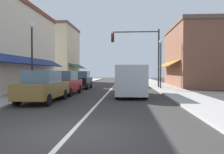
{
  "coord_description": "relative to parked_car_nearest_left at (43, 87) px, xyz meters",
  "views": [
    {
      "loc": [
        1.57,
        -5.81,
        1.71
      ],
      "look_at": [
        0.29,
        12.54,
        1.26
      ],
      "focal_mm": 34.85,
      "sensor_mm": 36.0,
      "label": 1
    }
  ],
  "objects": [
    {
      "name": "ground_plane",
      "position": [
        3.11,
        12.02,
        -0.88
      ],
      "size": [
        80.0,
        80.0,
        0.0
      ],
      "primitive_type": "plane",
      "color": "#33302D"
    },
    {
      "name": "storefront_right_block",
      "position": [
        12.46,
        14.02,
        2.65
      ],
      "size": [
        6.41,
        10.2,
        7.06
      ],
      "color": "brown",
      "rests_on": "ground"
    },
    {
      "name": "traffic_signal_mast_arm",
      "position": [
        6.27,
        10.77,
        3.25
      ],
      "size": [
        4.97,
        0.5,
        6.08
      ],
      "color": "#333333",
      "rests_on": "ground"
    },
    {
      "name": "lane_center_stripe",
      "position": [
        3.11,
        12.02,
        -0.88
      ],
      "size": [
        0.14,
        52.0,
        0.01
      ],
      "primitive_type": "cube",
      "color": "silver",
      "rests_on": "ground"
    },
    {
      "name": "storefront_left_block",
      "position": [
        -6.08,
        6.02,
        2.96
      ],
      "size": [
        6.11,
        14.2,
        7.67
      ],
      "color": "beige",
      "rests_on": "ground"
    },
    {
      "name": "street_lamp_left_near",
      "position": [
        -1.79,
        2.62,
        2.5
      ],
      "size": [
        0.36,
        0.36,
        5.06
      ],
      "color": "black",
      "rests_on": "ground"
    },
    {
      "name": "parked_car_third_left",
      "position": [
        0.05,
        9.86,
        0.0
      ],
      "size": [
        1.86,
        4.14,
        1.77
      ],
      "rotation": [
        0.0,
        0.0,
        0.02
      ],
      "color": "black",
      "rests_on": "ground"
    },
    {
      "name": "sidewalk_left",
      "position": [
        -2.39,
        12.02,
        -0.82
      ],
      "size": [
        2.6,
        56.0,
        0.12
      ],
      "primitive_type": "cube",
      "color": "#A39E99",
      "rests_on": "ground"
    },
    {
      "name": "van_in_lane",
      "position": [
        4.94,
        3.4,
        0.27
      ],
      "size": [
        2.02,
        5.19,
        2.12
      ],
      "rotation": [
        0.0,
        0.0,
        0.0
      ],
      "color": "#B2B7BC",
      "rests_on": "ground"
    },
    {
      "name": "sidewalk_right",
      "position": [
        8.61,
        12.02,
        -0.82
      ],
      "size": [
        2.6,
        56.0,
        0.12
      ],
      "primitive_type": "cube",
      "color": "#A39E99",
      "rests_on": "ground"
    },
    {
      "name": "storefront_far_left",
      "position": [
        -6.16,
        22.02,
        3.56
      ],
      "size": [
        6.26,
        8.2,
        8.87
      ],
      "color": "beige",
      "rests_on": "ground"
    },
    {
      "name": "street_lamp_right_mid",
      "position": [
        7.93,
        9.55,
        2.35
      ],
      "size": [
        0.36,
        0.36,
        4.78
      ],
      "color": "black",
      "rests_on": "ground"
    },
    {
      "name": "parked_car_nearest_left",
      "position": [
        0.0,
        0.0,
        0.0
      ],
      "size": [
        1.83,
        4.13,
        1.77
      ],
      "rotation": [
        0.0,
        0.0,
        -0.02
      ],
      "color": "brown",
      "rests_on": "ground"
    },
    {
      "name": "parked_car_second_left",
      "position": [
        0.05,
        4.04,
        0.0
      ],
      "size": [
        1.84,
        4.13,
        1.77
      ],
      "rotation": [
        0.0,
        0.0,
        -0.02
      ],
      "color": "maroon",
      "rests_on": "ground"
    }
  ]
}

